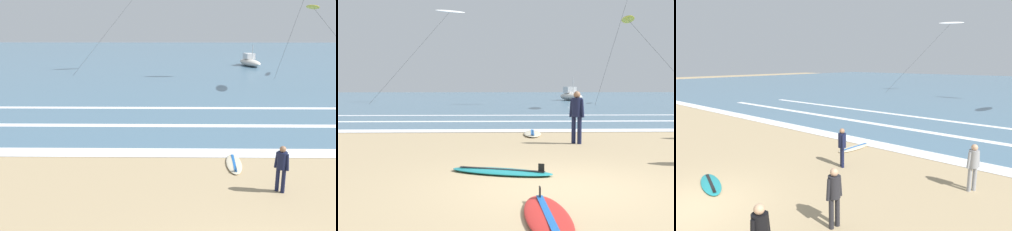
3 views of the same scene
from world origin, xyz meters
TOP-DOWN VIEW (x-y plane):
  - ground_plane at (0.00, 0.00)m, footprint 160.00×160.00m
  - wave_foam_shoreline at (0.66, 9.03)m, footprint 56.79×1.09m
  - wave_foam_mid_break at (0.38, 13.24)m, footprint 39.44×0.58m
  - wave_foam_outer_break at (0.64, 17.41)m, footprint 36.91×0.54m
  - surfer_left_near at (3.98, 1.93)m, footprint 0.32×0.52m
  - surfer_mid_group at (1.33, 5.44)m, footprint 0.45×0.39m
  - surfer_right_near at (6.08, 6.41)m, footprint 0.35×0.47m
  - surfboard_near_water at (-1.04, 1.15)m, footprint 2.18×1.23m
  - surfboard_right_spare at (0.20, 7.75)m, footprint 0.77×2.14m
  - kite_white_high_right at (-5.64, 36.44)m, footprint 8.85×5.24m

SIDE VIEW (x-z plane):
  - ground_plane at x=0.00m, z-range 0.00..0.00m
  - wave_foam_shoreline at x=0.66m, z-range 0.01..0.02m
  - wave_foam_mid_break at x=0.38m, z-range 0.01..0.02m
  - wave_foam_outer_break at x=0.64m, z-range 0.01..0.02m
  - surfboard_near_water at x=-1.04m, z-range -0.08..0.17m
  - surfboard_right_spare at x=0.20m, z-range -0.08..0.17m
  - surfer_left_near at x=3.98m, z-range 0.16..1.76m
  - surfer_mid_group at x=1.33m, z-range 0.16..1.76m
  - surfer_right_near at x=6.08m, z-range 0.16..1.76m
  - kite_white_high_right at x=-5.64m, z-range 4.50..14.05m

